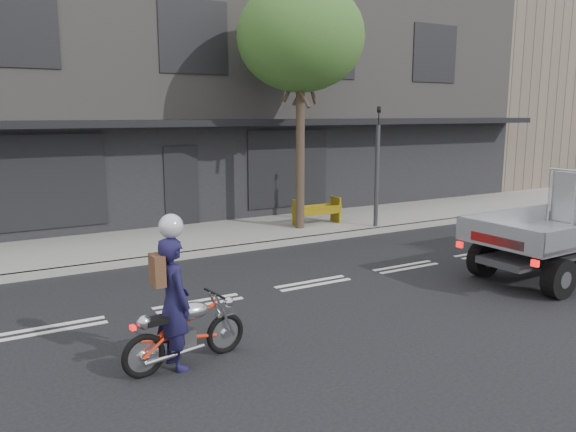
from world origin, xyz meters
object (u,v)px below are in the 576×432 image
Objects in this scene: traffic_light_pole at (377,174)px; rider at (174,303)px; construction_barrier at (321,212)px; street_tree at (301,38)px; motorcycle at (186,330)px.

rider is (-7.75, -5.57, -0.77)m from traffic_light_pole.
rider reaches higher than construction_barrier.
traffic_light_pole is 9.58m from rider.
traffic_light_pole is at bearing -23.03° from street_tree.
construction_barrier is (6.45, 6.43, -0.34)m from rider.
traffic_light_pole is (2.00, -0.85, -3.63)m from street_tree.
street_tree is 4.78× the size of construction_barrier.
street_tree is 4.23m from traffic_light_pole.
rider is at bearing -131.86° from street_tree.
rider is (-5.75, -6.42, -4.39)m from street_tree.
motorcycle is at bearing -143.77° from traffic_light_pole.
traffic_light_pole is 1.95× the size of motorcycle.
street_tree reaches higher than motorcycle.
street_tree is 9.68m from rider.
street_tree is at bearing 40.60° from motorcycle.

